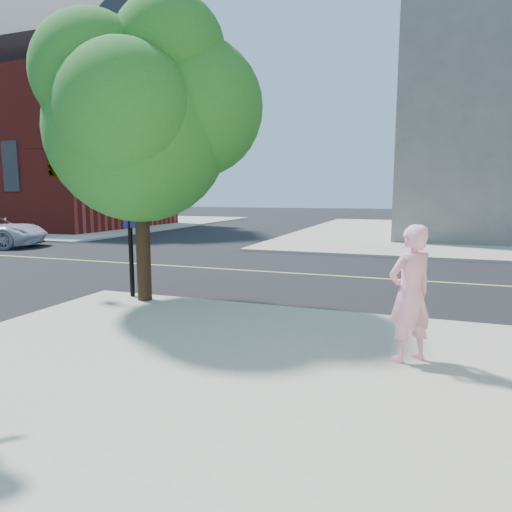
% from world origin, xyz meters
% --- Properties ---
extents(ground, '(140.00, 140.00, 0.00)m').
position_xyz_m(ground, '(0.00, 0.00, 0.00)').
color(ground, black).
rests_on(ground, ground).
extents(road_ew, '(140.00, 9.00, 0.01)m').
position_xyz_m(road_ew, '(0.00, 4.50, 0.01)').
color(road_ew, black).
rests_on(road_ew, ground).
extents(sidewalk_nw, '(26.00, 25.00, 0.12)m').
position_xyz_m(sidewalk_nw, '(-23.00, 21.50, 0.06)').
color(sidewalk_nw, '#AAA997').
rests_on(sidewalk_nw, ground).
extents(church, '(15.20, 12.00, 14.40)m').
position_xyz_m(church, '(-20.00, 18.00, 7.18)').
color(church, maroon).
rests_on(church, sidewalk_nw).
extents(man_on_phone, '(0.84, 0.82, 1.94)m').
position_xyz_m(man_on_phone, '(6.12, -2.42, 1.09)').
color(man_on_phone, '#F8A5BE').
rests_on(man_on_phone, sidewalk_se).
extents(street_tree, '(4.80, 4.36, 6.37)m').
position_xyz_m(street_tree, '(0.61, -0.49, 4.23)').
color(street_tree, black).
rests_on(street_tree, sidewalk_se).
extents(signal_pole, '(3.25, 0.37, 3.66)m').
position_xyz_m(signal_pole, '(-1.74, -0.30, 3.11)').
color(signal_pole, black).
rests_on(signal_pole, sidewalk_se).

